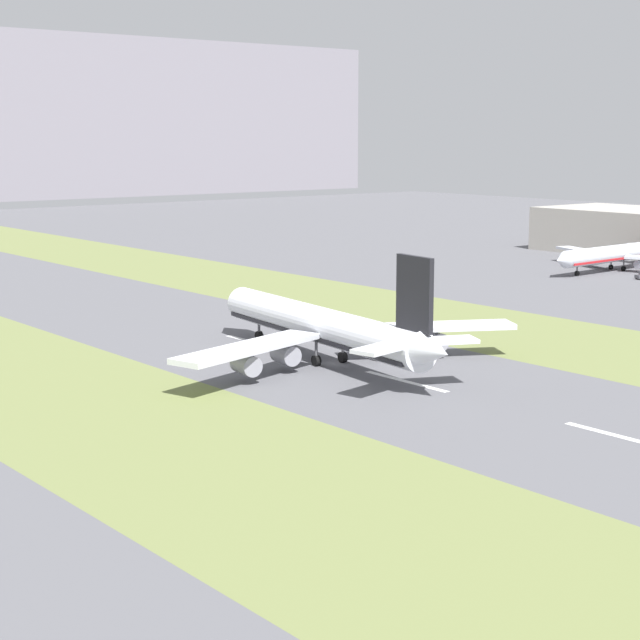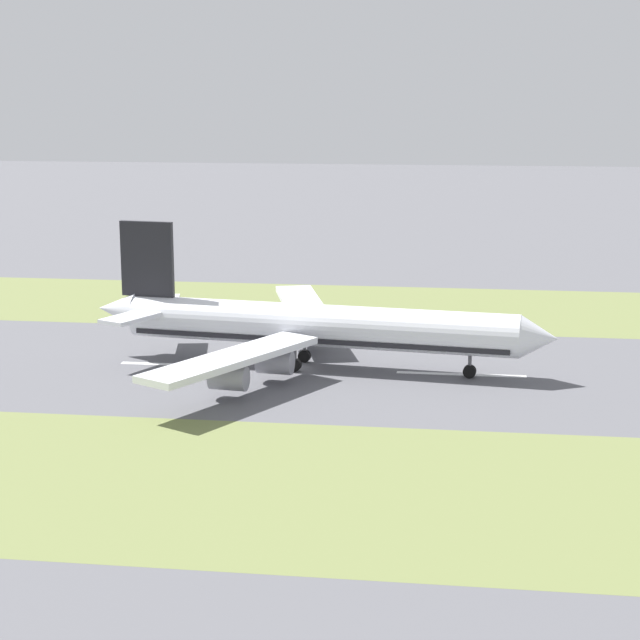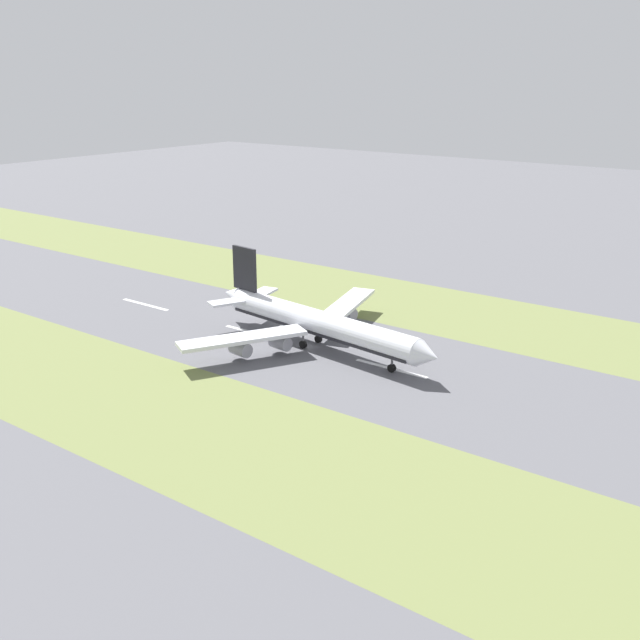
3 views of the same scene
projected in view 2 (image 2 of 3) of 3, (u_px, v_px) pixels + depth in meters
The scene contains 6 objects.
ground_plane at pixel (298, 369), 151.92m from camera, with size 800.00×800.00×0.00m, color #56565B.
grass_median_west at pixel (335, 305), 195.48m from camera, with size 40.00×600.00×0.01m, color olive.
grass_median_east at pixel (232, 483), 108.35m from camera, with size 40.00×600.00×0.01m, color olive.
centreline_dash_mid at pixel (182, 365), 154.09m from camera, with size 1.20×18.00×0.01m, color silver.
centreline_dash_far at pixel (461, 374), 148.98m from camera, with size 1.20×18.00×0.01m, color silver.
airplane_main_jet at pixel (307, 326), 151.59m from camera, with size 63.69×67.18×20.20m.
Camera 2 is at (145.20, 22.24, 39.49)m, focal length 60.00 mm.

